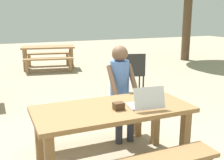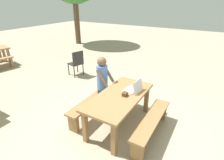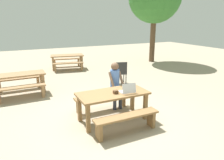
{
  "view_description": "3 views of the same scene",
  "coord_description": "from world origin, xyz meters",
  "views": [
    {
      "loc": [
        -1.18,
        -2.74,
        1.79
      ],
      "look_at": [
        0.1,
        0.25,
        1.0
      ],
      "focal_mm": 44.65,
      "sensor_mm": 36.0,
      "label": 1
    },
    {
      "loc": [
        -2.85,
        -1.51,
        2.58
      ],
      "look_at": [
        0.1,
        0.25,
        1.0
      ],
      "focal_mm": 28.45,
      "sensor_mm": 36.0,
      "label": 2
    },
    {
      "loc": [
        -2.19,
        -4.43,
        2.51
      ],
      "look_at": [
        0.1,
        0.25,
        1.0
      ],
      "focal_mm": 33.43,
      "sensor_mm": 36.0,
      "label": 3
    }
  ],
  "objects": [
    {
      "name": "small_pouch",
      "position": [
        0.03,
        -0.1,
        0.79
      ],
      "size": [
        0.12,
        0.09,
        0.08
      ],
      "color": "#4C331E",
      "rests_on": "picnic_table_front"
    },
    {
      "name": "bench_mid_north",
      "position": [
        0.57,
        6.97,
        0.33
      ],
      "size": [
        1.53,
        0.57,
        0.45
      ],
      "rotation": [
        0.0,
        0.0,
        -0.18
      ],
      "color": "#9E754C",
      "rests_on": "ground"
    },
    {
      "name": "plastic_chair",
      "position": [
        1.69,
        2.68,
        0.49
      ],
      "size": [
        0.54,
        0.54,
        0.93
      ],
      "rotation": [
        0.0,
        0.0,
        2.87
      ],
      "color": "#262626",
      "rests_on": "ground"
    },
    {
      "name": "picnic_table_mid",
      "position": [
        0.46,
        6.36,
        0.62
      ],
      "size": [
        1.78,
        1.05,
        0.74
      ],
      "rotation": [
        0.0,
        0.0,
        -0.18
      ],
      "color": "#9E754C",
      "rests_on": "ground"
    },
    {
      "name": "laptop",
      "position": [
        0.33,
        -0.17,
        0.82
      ],
      "size": [
        0.39,
        0.34,
        0.26
      ],
      "rotation": [
        0.0,
        0.0,
        3.05
      ],
      "color": "silver",
      "rests_on": "picnic_table_front"
    },
    {
      "name": "bench_far",
      "position": [
        0.0,
        0.72,
        0.33
      ],
      "size": [
        1.57,
        0.3,
        0.45
      ],
      "color": "olive",
      "rests_on": "ground"
    },
    {
      "name": "picnic_table_front",
      "position": [
        0.0,
        0.0,
        0.64
      ],
      "size": [
        1.77,
        0.84,
        0.75
      ],
      "color": "olive",
      "rests_on": "ground"
    },
    {
      "name": "bench_mid_south",
      "position": [
        0.35,
        5.75,
        0.33
      ],
      "size": [
        1.53,
        0.57,
        0.45
      ],
      "rotation": [
        0.0,
        0.0,
        -0.18
      ],
      "color": "#9E754C",
      "rests_on": "ground"
    },
    {
      "name": "person_seated",
      "position": [
        0.42,
        0.68,
        0.78
      ],
      "size": [
        0.38,
        0.39,
        1.36
      ],
      "color": "#333847",
      "rests_on": "ground"
    }
  ]
}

